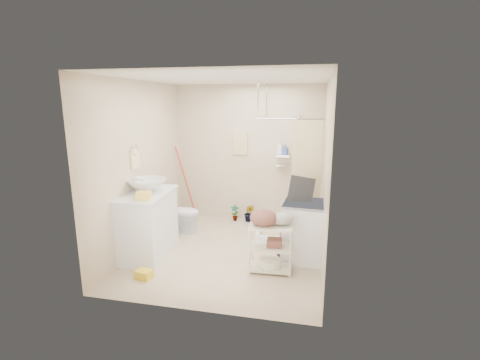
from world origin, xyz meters
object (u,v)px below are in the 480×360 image
(toilet, at_px, (181,213))
(laundry_rack, at_px, (271,244))
(vanity, at_px, (148,224))
(washing_machine, at_px, (304,231))

(toilet, distance_m, laundry_rack, 2.10)
(vanity, height_order, laundry_rack, vanity)
(vanity, bearing_deg, washing_machine, 4.81)
(laundry_rack, bearing_deg, toilet, 143.95)
(washing_machine, relative_size, laundry_rack, 1.09)
(vanity, xyz_separation_m, laundry_rack, (1.88, -0.15, -0.09))
(vanity, xyz_separation_m, washing_machine, (2.30, 0.34, -0.05))
(vanity, bearing_deg, laundry_rack, -8.21)
(vanity, bearing_deg, toilet, 79.58)
(washing_machine, bearing_deg, vanity, -168.48)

